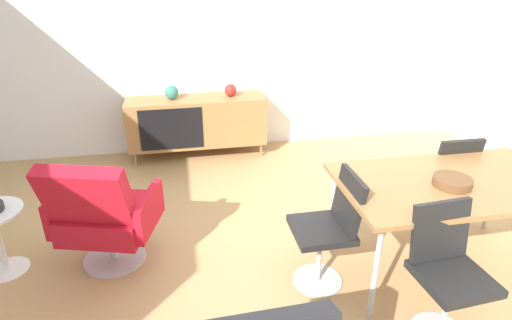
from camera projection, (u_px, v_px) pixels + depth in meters
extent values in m
plane|color=tan|center=(263.00, 275.00, 3.16)|extent=(8.32, 8.32, 0.00)
cube|color=white|center=(219.00, 33.00, 4.89)|extent=(6.80, 0.12, 2.80)
cube|color=olive|center=(197.00, 121.00, 4.97)|extent=(1.60, 0.44, 0.56)
cube|color=black|center=(171.00, 129.00, 4.72)|extent=(0.70, 0.01, 0.48)
cylinder|color=olive|center=(135.00, 159.00, 4.85)|extent=(0.03, 0.03, 0.16)
cylinder|color=olive|center=(261.00, 150.00, 5.10)|extent=(0.03, 0.03, 0.16)
cylinder|color=olive|center=(137.00, 148.00, 5.15)|extent=(0.03, 0.03, 0.16)
cylinder|color=olive|center=(256.00, 139.00, 5.40)|extent=(0.03, 0.03, 0.16)
ellipsoid|color=maroon|center=(231.00, 90.00, 4.89)|extent=(0.14, 0.14, 0.14)
ellipsoid|color=#337266|center=(172.00, 92.00, 4.78)|extent=(0.15, 0.15, 0.16)
cube|color=olive|center=(453.00, 183.00, 2.97)|extent=(1.60, 0.90, 0.04)
cylinder|color=#B7B7BC|center=(375.00, 274.00, 2.65)|extent=(0.04, 0.04, 0.70)
cylinder|color=#B7B7BC|center=(332.00, 209.00, 3.35)|extent=(0.04, 0.04, 0.70)
cylinder|color=#B7B7BC|center=(493.00, 193.00, 3.59)|extent=(0.04, 0.04, 0.70)
cylinder|color=brown|center=(452.00, 182.00, 2.88)|extent=(0.26, 0.26, 0.06)
cube|color=black|center=(440.00, 174.00, 3.69)|extent=(0.40, 0.40, 0.05)
cube|color=black|center=(458.00, 161.00, 3.44)|extent=(0.38, 0.09, 0.38)
cylinder|color=#B7B7BC|center=(435.00, 198.00, 3.79)|extent=(0.04, 0.04, 0.42)
cylinder|color=#B7B7BC|center=(431.00, 217.00, 3.88)|extent=(0.36, 0.36, 0.01)
cube|color=black|center=(453.00, 278.00, 2.47)|extent=(0.43, 0.43, 0.05)
cube|color=black|center=(440.00, 231.00, 2.54)|extent=(0.39, 0.12, 0.38)
cylinder|color=#B7B7BC|center=(446.00, 309.00, 2.57)|extent=(0.04, 0.04, 0.42)
cube|color=black|center=(321.00, 230.00, 2.92)|extent=(0.40, 0.40, 0.05)
cube|color=black|center=(349.00, 200.00, 2.86)|extent=(0.09, 0.38, 0.38)
cylinder|color=#B7B7BC|center=(319.00, 257.00, 3.02)|extent=(0.04, 0.04, 0.42)
cylinder|color=#B7B7BC|center=(317.00, 280.00, 3.11)|extent=(0.36, 0.36, 0.01)
cube|color=red|center=(108.00, 218.00, 3.18)|extent=(0.73, 0.70, 0.20)
cube|color=red|center=(87.00, 198.00, 2.84)|extent=(0.65, 0.42, 0.51)
cube|color=red|center=(150.00, 211.00, 3.12)|extent=(0.20, 0.50, 0.28)
cube|color=red|center=(64.00, 207.00, 3.18)|extent=(0.20, 0.50, 0.28)
cylinder|color=#B7B7BC|center=(113.00, 244.00, 3.29)|extent=(0.06, 0.06, 0.28)
cylinder|color=#B7B7BC|center=(115.00, 258.00, 3.34)|extent=(0.48, 0.48, 0.02)
cone|color=white|center=(7.00, 268.00, 3.22)|extent=(0.32, 0.32, 0.02)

